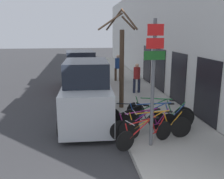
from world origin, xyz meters
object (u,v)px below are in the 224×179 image
object	(u,v)px
pedestrian_near	(118,66)
bicycle_4	(134,117)
bicycle_1	(155,127)
bicycle_3	(157,118)
bicycle_0	(146,134)
bicycle_2	(145,125)
signpost	(153,78)
parked_car_0	(87,94)
bicycle_5	(159,112)
parked_car_1	(80,72)
pedestrian_far	(137,76)
street_tree	(121,61)

from	to	relation	value
pedestrian_near	bicycle_4	bearing A→B (deg)	-89.92
bicycle_1	bicycle_3	xyz separation A→B (m)	(0.30, 0.79, 0.01)
bicycle_0	bicycle_2	distance (m)	0.68
bicycle_2	bicycle_0	bearing A→B (deg)	153.25
signpost	bicycle_3	xyz separation A→B (m)	(0.56, 1.20, -1.63)
signpost	bicycle_3	size ratio (longest dim) A/B	1.43
bicycle_0	bicycle_2	bearing A→B (deg)	-36.29
bicycle_2	parked_car_0	size ratio (longest dim) A/B	0.51
bicycle_1	bicycle_5	xyz separation A→B (m)	(0.58, 1.37, 0.01)
parked_car_1	pedestrian_far	size ratio (longest dim) A/B	2.77
bicycle_2	bicycle_4	xyz separation A→B (m)	(-0.16, 0.79, -0.01)
bicycle_4	parked_car_0	bearing A→B (deg)	78.06
bicycle_2	bicycle_1	bearing A→B (deg)	-148.49
bicycle_3	pedestrian_near	bearing A→B (deg)	6.26
bicycle_0	bicycle_4	xyz separation A→B (m)	(-0.01, 1.46, 0.02)
bicycle_0	pedestrian_near	bearing A→B (deg)	-27.79
pedestrian_far	bicycle_2	bearing A→B (deg)	-109.58
signpost	bicycle_2	world-z (taller)	signpost
parked_car_1	bicycle_4	bearing A→B (deg)	-79.06
bicycle_1	bicycle_2	world-z (taller)	bicycle_1
bicycle_2	street_tree	xyz separation A→B (m)	(-0.22, 3.22, 1.67)
bicycle_4	pedestrian_far	world-z (taller)	pedestrian_far
bicycle_4	street_tree	xyz separation A→B (m)	(-0.05, 2.43, 1.67)
bicycle_5	street_tree	world-z (taller)	street_tree
bicycle_1	bicycle_2	size ratio (longest dim) A/B	1.00
signpost	parked_car_1	xyz separation A→B (m)	(-1.93, 8.55, -1.14)
signpost	bicycle_2	size ratio (longest dim) A/B	1.56
bicycle_5	pedestrian_far	xyz separation A→B (m)	(0.26, 4.65, 0.53)
bicycle_2	bicycle_3	world-z (taller)	bicycle_3
bicycle_4	pedestrian_near	world-z (taller)	pedestrian_near
signpost	street_tree	world-z (taller)	street_tree
parked_car_0	pedestrian_far	size ratio (longest dim) A/B	2.82
bicycle_4	parked_car_1	size ratio (longest dim) A/B	0.46
bicycle_0	parked_car_1	xyz separation A→B (m)	(-1.77, 8.53, 0.54)
bicycle_2	street_tree	size ratio (longest dim) A/B	0.55
bicycle_2	parked_car_1	bearing A→B (deg)	0.02
signpost	pedestrian_far	distance (m)	6.62
parked_car_1	street_tree	bearing A→B (deg)	-72.85
bicycle_3	parked_car_0	size ratio (longest dim) A/B	0.56
bicycle_0	pedestrian_far	xyz separation A→B (m)	(1.26, 6.42, 0.57)
signpost	bicycle_2	bearing A→B (deg)	90.77
bicycle_0	bicycle_3	world-z (taller)	bicycle_3
signpost	parked_car_0	size ratio (longest dim) A/B	0.80
parked_car_0	bicycle_1	bearing A→B (deg)	-45.24
bicycle_1	parked_car_1	bearing A→B (deg)	14.97
signpost	parked_car_0	bearing A→B (deg)	123.69
bicycle_2	bicycle_4	bearing A→B (deg)	-1.95
bicycle_5	parked_car_0	bearing A→B (deg)	99.11
bicycle_0	bicycle_4	bearing A→B (deg)	-22.84
bicycle_1	pedestrian_near	distance (m)	9.60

